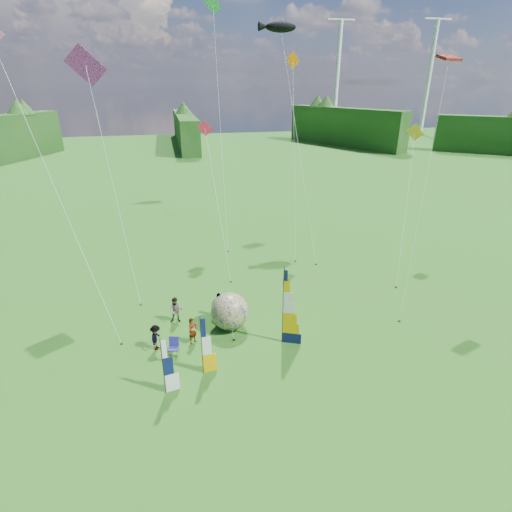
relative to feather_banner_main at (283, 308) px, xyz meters
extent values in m
plane|color=#346616|center=(-0.45, -3.37, -2.39)|extent=(220.00, 220.00, 0.00)
sphere|color=#011288|center=(-2.77, 2.22, -1.21)|extent=(2.75, 2.75, 2.36)
imported|color=#66594C|center=(-5.17, 1.12, -1.56)|extent=(0.72, 0.69, 1.66)
imported|color=#66594C|center=(-6.03, 3.63, -1.52)|extent=(0.91, 0.54, 1.75)
imported|color=#66594C|center=(-7.28, 0.97, -1.60)|extent=(0.65, 1.09, 1.58)
imported|color=#66594C|center=(-3.24, 3.71, -1.54)|extent=(1.07, 0.66, 1.71)
camera|label=1|loc=(-5.86, -18.98, 11.89)|focal=28.00mm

